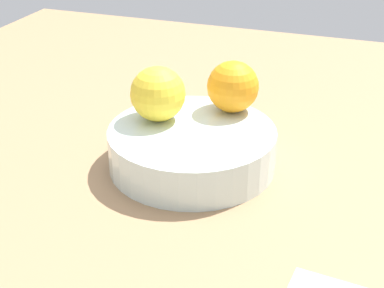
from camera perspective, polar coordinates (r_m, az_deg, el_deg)
The scene contains 4 objects.
ground_plane at distance 66.18cm, azimuth 0.00°, elevation -2.89°, with size 110.00×110.00×2.00cm, color #997551.
fruit_bowl at distance 64.59cm, azimuth 0.00°, elevation -0.46°, with size 19.06×19.06×4.63cm.
orange_in_bowl_0 at distance 64.73cm, azimuth -3.46°, elevation 5.08°, with size 6.36×6.36×6.36cm, color yellow.
orange_in_bowl_1 at distance 67.05cm, azimuth 4.14°, elevation 5.79°, with size 6.14×6.14×6.14cm, color orange.
Camera 1 is at (18.96, -53.48, 33.07)cm, focal length 52.91 mm.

